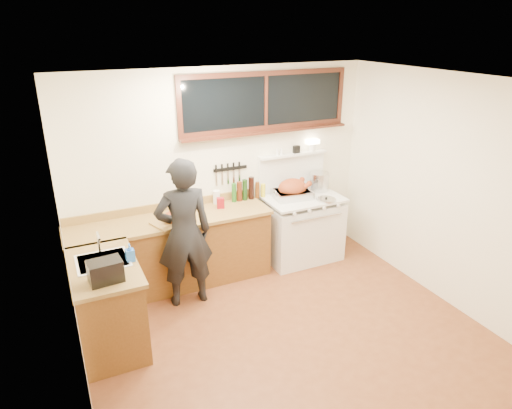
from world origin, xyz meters
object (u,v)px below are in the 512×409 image
vintage_stove (301,226)px  cutting_board (173,218)px  roast_turkey (293,190)px  man (184,234)px

vintage_stove → cutting_board: (-1.80, -0.10, 0.49)m
vintage_stove → cutting_board: 1.87m
roast_turkey → cutting_board: bearing=-175.6°
man → cutting_board: bearing=97.9°
cutting_board → roast_turkey: roast_turkey is taller
man → roast_turkey: (1.63, 0.42, 0.13)m
man → vintage_stove: bearing=12.7°
vintage_stove → roast_turkey: 0.55m
man → cutting_board: size_ratio=3.31×
vintage_stove → man: size_ratio=0.91×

